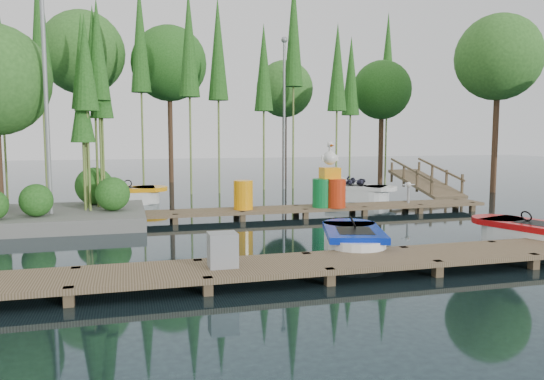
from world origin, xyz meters
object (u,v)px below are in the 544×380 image
object	(u,v)px
utility_cabinet	(223,250)
boat_yellow_far	(125,196)
island	(21,116)
boat_red	(529,235)
drum_cluster	(331,188)
yellow_barrel	(243,195)
boat_blue	(353,242)

from	to	relation	value
utility_cabinet	boat_yellow_far	bearing A→B (deg)	98.17
island	boat_red	size ratio (longest dim) A/B	2.28
island	drum_cluster	world-z (taller)	island
utility_cabinet	yellow_barrel	bearing A→B (deg)	74.80
utility_cabinet	yellow_barrel	size ratio (longest dim) A/B	0.68
utility_cabinet	island	bearing A→B (deg)	120.08
yellow_barrel	boat_blue	bearing A→B (deg)	-76.70
island	boat_red	distance (m)	14.07
boat_red	utility_cabinet	distance (m)	7.67
island	drum_cluster	bearing A→B (deg)	-5.82
island	boat_red	bearing A→B (deg)	-28.60
boat_blue	boat_yellow_far	size ratio (longest dim) A/B	0.98
island	yellow_barrel	xyz separation A→B (m)	(6.41, -0.79, -2.43)
yellow_barrel	drum_cluster	size ratio (longest dim) A/B	0.43
drum_cluster	utility_cabinet	bearing A→B (deg)	-124.95
yellow_barrel	utility_cabinet	bearing A→B (deg)	-105.20
boat_red	drum_cluster	distance (m)	6.33
boat_blue	drum_cluster	bearing A→B (deg)	90.33
boat_red	utility_cabinet	xyz separation A→B (m)	(-7.57, -1.20, 0.34)
boat_red	boat_yellow_far	distance (m)	14.01
island	yellow_barrel	world-z (taller)	island
island	boat_yellow_far	bearing A→B (deg)	54.27
drum_cluster	boat_red	bearing A→B (deg)	-63.69
utility_cabinet	drum_cluster	distance (m)	8.36
boat_yellow_far	utility_cabinet	xyz separation A→B (m)	(1.68, -11.72, 0.29)
island	boat_yellow_far	distance (m)	5.63
boat_blue	utility_cabinet	size ratio (longest dim) A/B	4.79
boat_blue	utility_cabinet	distance (m)	3.56
boat_blue	boat_yellow_far	distance (m)	11.30
boat_red	yellow_barrel	distance (m)	8.12
boat_red	utility_cabinet	world-z (taller)	utility_cabinet
boat_red	drum_cluster	bearing A→B (deg)	97.61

